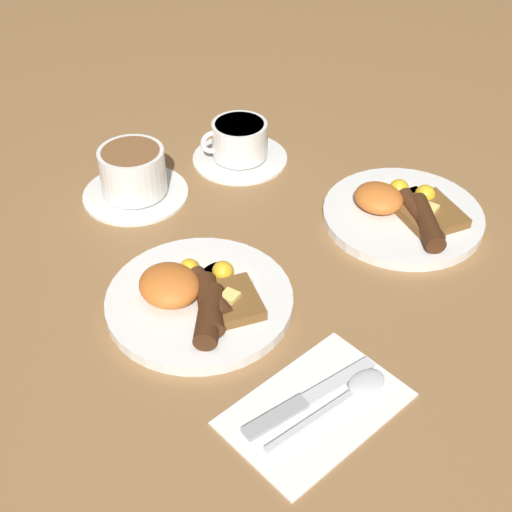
{
  "coord_description": "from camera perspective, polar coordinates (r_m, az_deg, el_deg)",
  "views": [
    {
      "loc": [
        0.55,
        -0.36,
        0.63
      ],
      "look_at": [
        -0.01,
        0.1,
        0.03
      ],
      "focal_mm": 50.0,
      "sensor_mm": 36.0,
      "label": 1
    }
  ],
  "objects": [
    {
      "name": "breakfast_plate_near",
      "position": [
        0.9,
        -4.64,
        -3.29
      ],
      "size": [
        0.24,
        0.24,
        0.05
      ],
      "color": "white",
      "rests_on": "ground_plane"
    },
    {
      "name": "teacup_far",
      "position": [
        1.16,
        -1.35,
        8.91
      ],
      "size": [
        0.15,
        0.15,
        0.07
      ],
      "color": "white",
      "rests_on": "ground_plane"
    },
    {
      "name": "napkin",
      "position": [
        0.8,
        5.01,
        -11.86
      ],
      "size": [
        0.14,
        0.2,
        0.01
      ],
      "primitive_type": "cube",
      "rotation": [
        0.0,
        0.0,
        0.05
      ],
      "color": "white",
      "rests_on": "ground_plane"
    },
    {
      "name": "teacup_near",
      "position": [
        1.09,
        -9.81,
        6.36
      ],
      "size": [
        0.16,
        0.16,
        0.08
      ],
      "color": "white",
      "rests_on": "ground_plane"
    },
    {
      "name": "spoon",
      "position": [
        0.81,
        7.9,
        -10.6
      ],
      "size": [
        0.03,
        0.17,
        0.01
      ],
      "rotation": [
        0.0,
        0.0,
        1.54
      ],
      "color": "silver",
      "rests_on": "napkin"
    },
    {
      "name": "ground_plane",
      "position": [
        0.91,
        -4.51,
        -3.93
      ],
      "size": [
        3.0,
        3.0,
        0.0
      ],
      "primitive_type": "plane",
      "color": "olive"
    },
    {
      "name": "breakfast_plate_far",
      "position": [
        1.05,
        11.81,
        3.47
      ],
      "size": [
        0.23,
        0.23,
        0.05
      ],
      "color": "white",
      "rests_on": "ground_plane"
    },
    {
      "name": "knife",
      "position": [
        0.8,
        3.82,
        -11.5
      ],
      "size": [
        0.03,
        0.18,
        0.01
      ],
      "rotation": [
        0.0,
        0.0,
        1.49
      ],
      "color": "silver",
      "rests_on": "napkin"
    }
  ]
}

